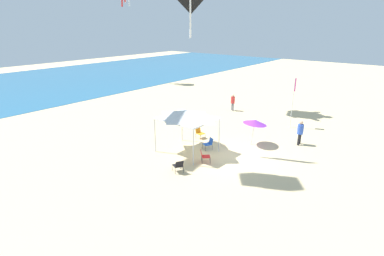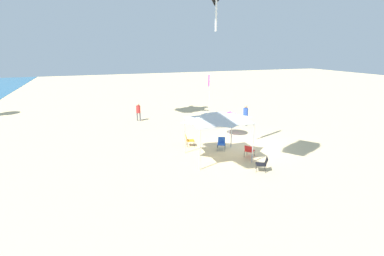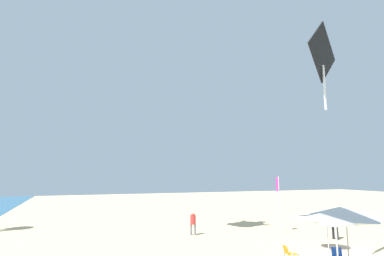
% 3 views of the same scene
% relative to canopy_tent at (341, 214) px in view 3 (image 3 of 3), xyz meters
% --- Properties ---
extents(canopy_tent, '(2.94, 3.51, 3.00)m').
position_rel_canopy_tent_xyz_m(canopy_tent, '(0.00, 0.00, 0.00)').
color(canopy_tent, '#B7B7BC').
rests_on(canopy_tent, ground).
extents(beach_umbrella, '(1.77, 1.76, 2.06)m').
position_rel_canopy_tent_xyz_m(beach_umbrella, '(4.11, -3.00, -0.92)').
color(beach_umbrella, silver).
rests_on(beach_umbrella, ground).
extents(folding_chair_facing_ocean, '(0.79, 0.75, 0.82)m').
position_rel_canopy_tent_xyz_m(folding_chair_facing_ocean, '(1.29, -0.93, -2.20)').
color(folding_chair_facing_ocean, black).
rests_on(folding_chair_facing_ocean, ground).
extents(folding_chair_right_of_tent, '(0.63, 0.71, 0.82)m').
position_rel_canopy_tent_xyz_m(folding_chair_right_of_tent, '(2.67, 0.95, -2.20)').
color(folding_chair_right_of_tent, black).
rests_on(folding_chair_right_of_tent, ground).
extents(banner_flag, '(0.36, 0.06, 4.31)m').
position_rel_canopy_tent_xyz_m(banner_flag, '(9.66, -3.60, -0.09)').
color(banner_flag, silver).
rests_on(banner_flag, ground).
extents(person_by_tent, '(0.49, 0.44, 1.84)m').
position_rel_canopy_tent_xyz_m(person_by_tent, '(6.18, -5.63, -1.60)').
color(person_by_tent, black).
rests_on(person_by_tent, ground).
extents(person_far_stroller, '(0.41, 0.41, 1.72)m').
position_rel_canopy_tent_xyz_m(person_far_stroller, '(11.08, 3.07, -1.67)').
color(person_far_stroller, slate).
rests_on(person_far_stroller, ground).
extents(kite_diamond_black, '(1.39, 2.98, 4.63)m').
position_rel_canopy_tent_xyz_m(kite_diamond_black, '(0.46, 0.06, 7.78)').
color(kite_diamond_black, black).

